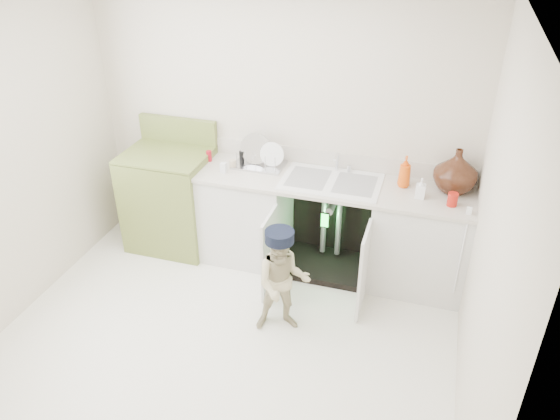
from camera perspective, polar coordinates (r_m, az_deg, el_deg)
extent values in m
plane|color=silver|center=(4.42, -5.84, -13.49)|extent=(3.50, 3.50, 0.00)
cube|color=beige|center=(4.95, 0.04, 8.96)|extent=(3.50, 2.50, 0.02)
cube|color=beige|center=(2.65, -20.03, -14.78)|extent=(3.50, 2.50, 0.02)
cube|color=beige|center=(3.44, 21.07, -3.55)|extent=(2.50, 3.00, 0.02)
plane|color=white|center=(3.25, -8.25, 20.26)|extent=(3.50, 3.50, 0.00)
cube|color=silver|center=(5.13, -3.62, -0.50)|extent=(0.80, 0.60, 0.86)
cube|color=silver|center=(4.87, 14.35, -3.33)|extent=(0.80, 0.60, 0.86)
cube|color=black|center=(5.16, 5.78, -0.37)|extent=(0.80, 0.06, 0.86)
cube|color=black|center=(5.16, 4.92, -5.66)|extent=(0.80, 0.60, 0.06)
cylinder|color=gray|center=(5.02, 4.61, -1.00)|extent=(0.05, 0.05, 0.70)
cylinder|color=gray|center=(5.00, 6.17, -1.25)|extent=(0.05, 0.05, 0.70)
cylinder|color=gray|center=(4.88, 5.36, 0.29)|extent=(0.07, 0.18, 0.07)
cube|color=silver|center=(4.63, -1.10, -4.60)|extent=(0.03, 0.40, 0.76)
cube|color=silver|center=(4.49, 8.71, -6.27)|extent=(0.02, 0.40, 0.76)
cube|color=beige|center=(4.71, 5.38, 2.79)|extent=(2.44, 0.64, 0.03)
cube|color=beige|center=(4.93, 6.16, 5.20)|extent=(2.44, 0.02, 0.15)
cube|color=white|center=(4.71, 5.38, 2.89)|extent=(0.85, 0.55, 0.02)
cube|color=gray|center=(4.74, 2.97, 3.35)|extent=(0.34, 0.40, 0.01)
cube|color=gray|center=(4.67, 7.84, 2.65)|extent=(0.34, 0.40, 0.01)
cylinder|color=silver|center=(4.86, 6.00, 5.03)|extent=(0.03, 0.03, 0.17)
cylinder|color=silver|center=(4.77, 5.89, 5.55)|extent=(0.02, 0.14, 0.02)
cylinder|color=silver|center=(4.86, 7.24, 4.32)|extent=(0.04, 0.04, 0.06)
cylinder|color=white|center=(4.56, 18.35, -4.75)|extent=(0.01, 0.01, 0.70)
cube|color=white|center=(4.44, 19.15, -0.08)|extent=(0.04, 0.02, 0.06)
cube|color=silver|center=(4.97, -2.16, 4.75)|extent=(0.45, 0.30, 0.02)
cylinder|color=silver|center=(4.96, -2.55, 5.74)|extent=(0.28, 0.10, 0.27)
cylinder|color=white|center=(4.90, -0.84, 5.32)|extent=(0.22, 0.06, 0.22)
cylinder|color=silver|center=(4.91, -4.57, 5.32)|extent=(0.01, 0.01, 0.13)
cylinder|color=silver|center=(4.88, -3.57, 5.20)|extent=(0.01, 0.01, 0.13)
cylinder|color=silver|center=(4.85, -2.57, 5.07)|extent=(0.01, 0.01, 0.13)
cylinder|color=silver|center=(4.82, -1.55, 4.94)|extent=(0.01, 0.01, 0.13)
cylinder|color=silver|center=(4.80, -0.52, 4.80)|extent=(0.01, 0.01, 0.13)
imported|color=#452213|center=(4.68, 17.93, 3.94)|extent=(0.36, 0.36, 0.37)
imported|color=#E7510C|center=(4.67, 12.92, 3.92)|extent=(0.11, 0.11, 0.27)
imported|color=white|center=(4.54, 14.50, 2.22)|extent=(0.08, 0.08, 0.17)
cylinder|color=#B4190F|center=(4.51, 17.58, 1.06)|extent=(0.08, 0.08, 0.11)
cylinder|color=#A20D1B|center=(5.08, -7.43, 5.62)|extent=(0.05, 0.05, 0.10)
cylinder|color=#BEA98B|center=(4.92, -4.97, 4.79)|extent=(0.06, 0.06, 0.08)
cylinder|color=black|center=(5.00, -4.02, 5.51)|extent=(0.04, 0.04, 0.12)
cube|color=silver|center=(4.85, -5.91, 4.42)|extent=(0.05, 0.05, 0.09)
cube|color=olive|center=(5.37, -11.33, 0.99)|extent=(0.78, 0.65, 0.95)
cube|color=olive|center=(5.16, -11.88, 5.72)|extent=(0.78, 0.65, 0.02)
cube|color=olive|center=(5.34, -10.61, 8.22)|extent=(0.78, 0.06, 0.25)
cylinder|color=black|center=(5.13, -14.63, 5.15)|extent=(0.17, 0.17, 0.02)
cylinder|color=silver|center=(5.12, -14.64, 5.27)|extent=(0.21, 0.21, 0.01)
cylinder|color=black|center=(5.38, -12.93, 6.57)|extent=(0.17, 0.17, 0.02)
cylinder|color=silver|center=(5.37, -12.95, 6.68)|extent=(0.21, 0.21, 0.01)
cylinder|color=black|center=(4.94, -10.71, 4.67)|extent=(0.17, 0.17, 0.02)
cylinder|color=silver|center=(4.94, -10.73, 4.79)|extent=(0.21, 0.21, 0.01)
cylinder|color=black|center=(5.20, -9.14, 6.15)|extent=(0.17, 0.17, 0.02)
cylinder|color=silver|center=(5.20, -9.16, 6.27)|extent=(0.21, 0.21, 0.01)
imported|color=#C9B790|center=(4.24, 0.28, -7.58)|extent=(0.52, 0.46, 0.89)
cylinder|color=black|center=(4.00, 0.29, -2.90)|extent=(0.28, 0.28, 0.09)
cube|color=black|center=(4.11, 0.21, -2.54)|extent=(0.19, 0.14, 0.01)
cube|color=black|center=(4.49, 4.72, -1.05)|extent=(0.07, 0.01, 0.14)
cube|color=#26F23F|center=(4.49, 4.69, -1.10)|extent=(0.06, 0.00, 0.12)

